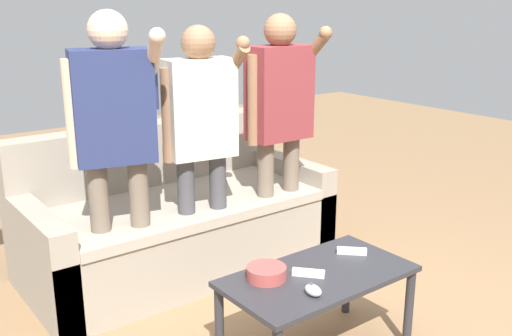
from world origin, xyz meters
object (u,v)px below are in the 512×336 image
object	(u,v)px
game_remote_nunchuk	(313,290)
player_right	(279,112)
couch	(175,220)
player_center	(201,128)
snack_bowl	(266,273)
coffee_table	(318,286)
game_remote_wand_near	(308,273)
player_left	(115,129)
game_remote_wand_far	(352,251)

from	to	relation	value
game_remote_nunchuk	player_right	size ratio (longest dim) A/B	0.06
couch	player_center	distance (m)	0.75
couch	game_remote_nunchuk	xyz separation A→B (m)	(-0.14, -1.46, 0.16)
game_remote_nunchuk	snack_bowl	bearing A→B (deg)	104.75
coffee_table	game_remote_wand_near	size ratio (longest dim) A/B	6.56
coffee_table	game_remote_nunchuk	xyz separation A→B (m)	(-0.16, -0.14, 0.09)
player_left	game_remote_wand_near	bearing A→B (deg)	-64.46
game_remote_nunchuk	game_remote_wand_near	distance (m)	0.18
coffee_table	player_center	world-z (taller)	player_center
couch	player_left	world-z (taller)	player_left
player_right	snack_bowl	bearing A→B (deg)	-132.20
couch	game_remote_nunchuk	size ratio (longest dim) A/B	21.68
game_remote_nunchuk	player_center	distance (m)	1.23
couch	player_right	bearing A→B (deg)	-33.89
snack_bowl	game_remote_wand_near	distance (m)	0.20
player_center	game_remote_wand_near	bearing A→B (deg)	-91.92
coffee_table	snack_bowl	world-z (taller)	snack_bowl
game_remote_wand_far	player_center	bearing A→B (deg)	108.65
couch	snack_bowl	world-z (taller)	couch
snack_bowl	game_remote_nunchuk	distance (m)	0.25
game_remote_nunchuk	game_remote_wand_near	size ratio (longest dim) A/B	0.64
snack_bowl	game_remote_nunchuk	xyz separation A→B (m)	(0.06, -0.25, -0.01)
couch	snack_bowl	size ratio (longest dim) A/B	10.39
snack_bowl	game_remote_wand_far	size ratio (longest dim) A/B	1.40
game_remote_wand_near	player_center	bearing A→B (deg)	88.08
game_remote_nunchuk	game_remote_wand_near	world-z (taller)	game_remote_nunchuk
game_remote_wand_near	player_right	bearing A→B (deg)	57.78
player_center	player_right	xyz separation A→B (m)	(0.56, -0.02, 0.03)
snack_bowl	player_right	distance (m)	1.26
game_remote_wand_far	coffee_table	bearing A→B (deg)	-167.91
couch	coffee_table	bearing A→B (deg)	-89.25
game_remote_wand_far	player_right	bearing A→B (deg)	74.15
couch	player_right	xyz separation A→B (m)	(0.56, -0.37, 0.70)
player_center	snack_bowl	bearing A→B (deg)	-103.34
player_right	game_remote_nunchuk	bearing A→B (deg)	-122.75
player_center	player_right	distance (m)	0.56
player_left	couch	bearing A→B (deg)	32.33
game_remote_wand_far	game_remote_wand_near	bearing A→B (deg)	-171.52
coffee_table	player_left	bearing A→B (deg)	117.74
coffee_table	player_center	size ratio (longest dim) A/B	0.59
player_center	game_remote_wand_far	distance (m)	1.09
player_left	player_right	xyz separation A→B (m)	(1.06, -0.05, -0.02)
game_remote_nunchuk	game_remote_wand_far	world-z (taller)	game_remote_nunchuk
couch	coffee_table	xyz separation A→B (m)	(0.02, -1.32, 0.08)
couch	game_remote_wand_near	distance (m)	1.32
couch	game_remote_wand_far	bearing A→B (deg)	-76.47
coffee_table	game_remote_nunchuk	size ratio (longest dim) A/B	10.28
coffee_table	couch	bearing A→B (deg)	90.75
snack_bowl	coffee_table	bearing A→B (deg)	-25.16
player_center	player_right	size ratio (longest dim) A/B	0.97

